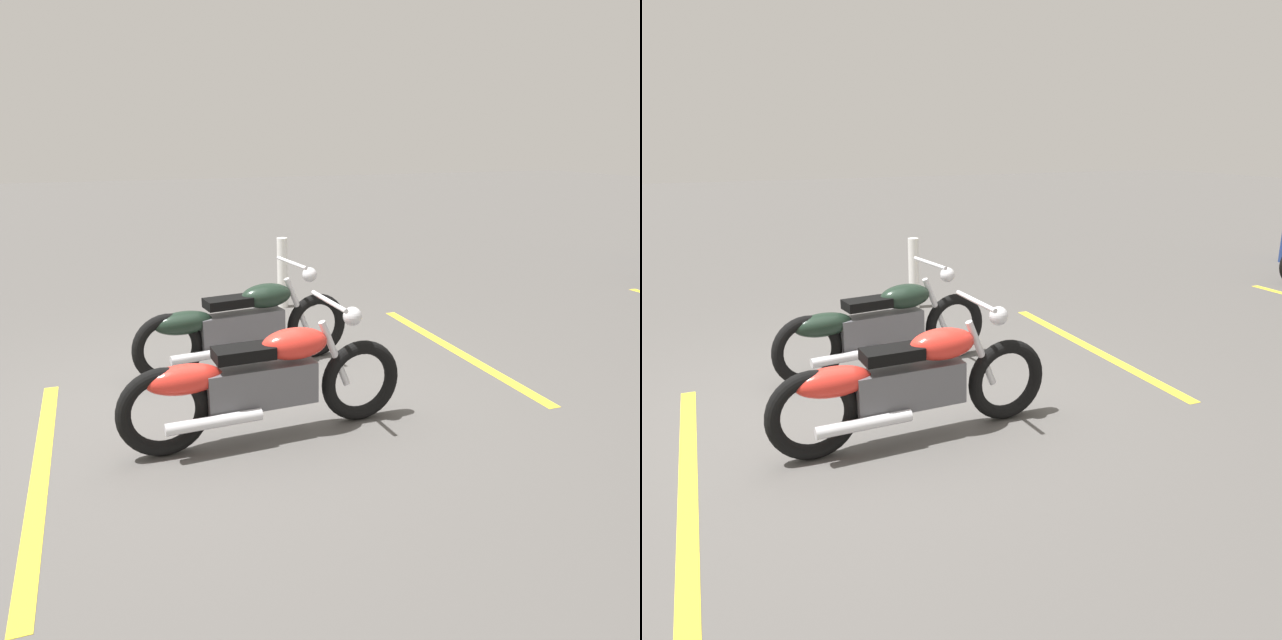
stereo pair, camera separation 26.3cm
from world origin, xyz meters
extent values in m
plane|color=#514F4C|center=(0.00, 0.00, 0.00)|extent=(60.00, 60.00, 0.00)
torus|color=black|center=(0.99, -0.73, 0.34)|extent=(0.67, 0.12, 0.67)
torus|color=black|center=(-0.57, -0.76, 0.34)|extent=(0.67, 0.12, 0.67)
cube|color=#59595E|center=(0.16, -0.74, 0.42)|extent=(0.84, 0.23, 0.32)
ellipsoid|color=red|center=(0.43, -0.74, 0.72)|extent=(0.52, 0.29, 0.24)
ellipsoid|color=red|center=(-0.41, -0.75, 0.56)|extent=(0.56, 0.25, 0.22)
cube|color=black|center=(0.03, -0.75, 0.70)|extent=(0.44, 0.25, 0.09)
cylinder|color=silver|center=(0.76, -0.73, 0.60)|extent=(0.27, 0.06, 0.56)
cylinder|color=silver|center=(0.71, -0.73, 1.02)|extent=(0.05, 0.62, 0.04)
sphere|color=silver|center=(0.91, -0.73, 0.88)|extent=(0.15, 0.15, 0.15)
cylinder|color=silver|center=(-0.24, -0.89, 0.26)|extent=(0.70, 0.10, 0.09)
torus|color=black|center=(1.23, 0.83, 0.34)|extent=(0.68, 0.19, 0.67)
torus|color=black|center=(-0.32, 0.65, 0.34)|extent=(0.68, 0.19, 0.67)
cube|color=#59595E|center=(0.41, 0.74, 0.42)|extent=(0.86, 0.32, 0.32)
ellipsoid|color=black|center=(0.68, 0.77, 0.72)|extent=(0.55, 0.34, 0.24)
ellipsoid|color=black|center=(-0.16, 0.67, 0.56)|extent=(0.58, 0.30, 0.22)
cube|color=black|center=(0.28, 0.72, 0.70)|extent=(0.46, 0.29, 0.09)
cylinder|color=silver|center=(1.00, 0.81, 0.60)|extent=(0.27, 0.09, 0.56)
cylinder|color=silver|center=(0.95, 0.80, 1.02)|extent=(0.11, 0.62, 0.04)
sphere|color=silver|center=(1.15, 0.82, 0.88)|extent=(0.15, 0.15, 0.15)
cylinder|color=silver|center=(0.03, 0.55, 0.26)|extent=(0.71, 0.17, 0.09)
cylinder|color=white|center=(1.55, 2.85, 0.47)|extent=(0.14, 0.14, 0.94)
cube|color=yellow|center=(-1.42, -0.67, 0.00)|extent=(0.24, 3.20, 0.01)
cube|color=yellow|center=(2.68, 0.43, 0.00)|extent=(0.24, 3.20, 0.01)
camera|label=1|loc=(-1.08, -4.99, 2.22)|focal=35.44mm
camera|label=2|loc=(-1.33, -4.89, 2.22)|focal=35.44mm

